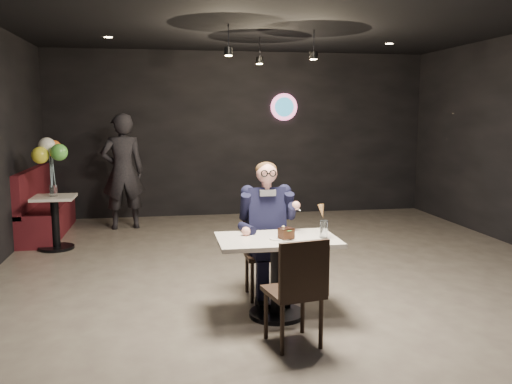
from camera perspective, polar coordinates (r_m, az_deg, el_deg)
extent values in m
plane|color=slate|center=(5.98, 4.88, -10.11)|extent=(9.00, 9.00, 0.00)
cube|color=black|center=(7.69, 1.22, 15.73)|extent=(1.40, 1.20, 0.36)
cube|color=white|center=(5.09, 2.23, -8.94)|extent=(1.10, 0.70, 0.75)
cube|color=black|center=(5.59, 1.04, -6.47)|extent=(0.42, 0.46, 0.92)
cube|color=black|center=(4.49, 3.93, -10.22)|extent=(0.50, 0.53, 0.92)
cube|color=black|center=(5.53, 1.05, -3.86)|extent=(0.60, 0.80, 1.44)
cylinder|color=white|center=(4.95, 2.53, -4.90)|extent=(0.20, 0.20, 0.01)
cube|color=black|center=(4.91, 3.20, -4.40)|extent=(0.15, 0.14, 0.09)
ellipsoid|color=#2C8934|center=(4.87, 3.42, -4.07)|extent=(0.06, 0.04, 0.01)
cylinder|color=silver|center=(5.01, 7.14, -3.90)|extent=(0.07, 0.07, 0.16)
cone|color=#DCA85A|center=(5.02, 6.95, -2.00)|extent=(0.08, 0.08, 0.13)
cube|color=#470F18|center=(9.05, -21.16, -0.95)|extent=(0.52, 2.08, 1.04)
cube|color=white|center=(8.05, -20.37, -3.25)|extent=(0.55, 0.55, 0.69)
cylinder|color=silver|center=(7.97, -20.54, 0.15)|extent=(0.10, 0.10, 0.16)
cube|color=yellow|center=(7.93, -20.69, 3.15)|extent=(0.42, 0.42, 0.70)
imported|color=black|center=(9.09, -13.84, 2.11)|extent=(0.75, 0.56, 1.89)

